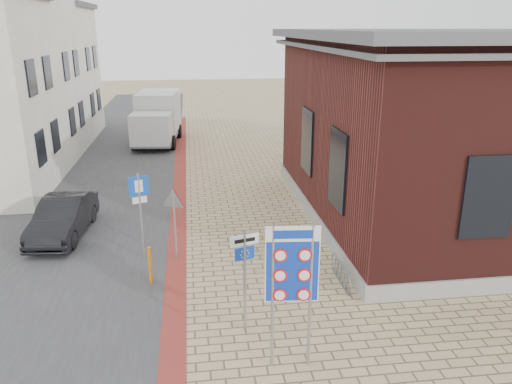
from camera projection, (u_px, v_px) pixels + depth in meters
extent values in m
plane|color=tan|center=(259.00, 333.00, 11.80)|extent=(120.00, 120.00, 0.00)
cube|color=#38383A|center=(110.00, 170.00, 25.21)|extent=(7.00, 60.00, 0.02)
cube|color=maroon|center=(179.00, 199.00, 20.94)|extent=(0.60, 40.00, 0.02)
cube|color=gray|center=(462.00, 206.00, 19.43)|extent=(12.15, 12.15, 0.50)
cube|color=#461916|center=(474.00, 123.00, 18.41)|extent=(12.00, 12.00, 6.00)
cube|color=#505055|center=(486.00, 34.00, 17.41)|extent=(13.00, 13.00, 0.30)
cube|color=#505055|center=(485.00, 46.00, 17.54)|extent=(12.70, 12.70, 0.15)
cube|color=black|center=(338.00, 169.00, 15.05)|extent=(0.12, 1.60, 2.40)
cube|color=black|center=(308.00, 141.00, 18.81)|extent=(0.12, 1.60, 2.40)
cube|color=black|center=(489.00, 197.00, 12.59)|extent=(1.40, 0.12, 2.20)
cube|color=black|center=(41.00, 148.00, 20.32)|extent=(0.10, 1.10, 1.40)
cube|color=black|center=(55.00, 136.00, 22.57)|extent=(0.10, 1.10, 1.40)
cube|color=black|center=(31.00, 78.00, 19.43)|extent=(0.10, 1.10, 1.40)
cube|color=black|center=(47.00, 72.00, 21.69)|extent=(0.10, 1.10, 1.40)
cube|color=beige|center=(2.00, 77.00, 25.95)|extent=(7.00, 6.00, 8.80)
cube|color=black|center=(72.00, 121.00, 25.96)|extent=(0.10, 1.10, 1.40)
cube|color=black|center=(81.00, 114.00, 28.21)|extent=(0.10, 1.10, 1.40)
cube|color=black|center=(66.00, 66.00, 25.07)|extent=(0.10, 1.10, 1.40)
cube|color=black|center=(76.00, 63.00, 27.33)|extent=(0.10, 1.10, 1.40)
cube|color=beige|center=(36.00, 74.00, 31.72)|extent=(7.00, 6.00, 8.00)
cube|color=#505055|center=(26.00, 5.00, 30.41)|extent=(7.40, 6.40, 0.30)
cube|color=black|center=(93.00, 104.00, 31.60)|extent=(0.10, 1.10, 1.40)
cube|color=black|center=(99.00, 99.00, 33.86)|extent=(0.10, 1.10, 1.40)
cube|color=black|center=(88.00, 59.00, 30.72)|extent=(0.10, 1.10, 1.40)
cube|color=black|center=(95.00, 57.00, 32.97)|extent=(0.10, 1.10, 1.40)
torus|color=slate|center=(347.00, 283.00, 13.55)|extent=(0.04, 0.60, 0.60)
torus|color=slate|center=(344.00, 278.00, 13.83)|extent=(0.04, 0.60, 0.60)
torus|color=slate|center=(341.00, 273.00, 14.11)|extent=(0.04, 0.60, 0.60)
torus|color=slate|center=(338.00, 268.00, 14.39)|extent=(0.04, 0.60, 0.60)
torus|color=slate|center=(335.00, 263.00, 14.67)|extent=(0.04, 0.60, 0.60)
cube|color=slate|center=(340.00, 281.00, 14.19)|extent=(0.08, 1.60, 0.04)
imported|color=black|center=(63.00, 218.00, 17.10)|extent=(1.75, 4.17, 1.34)
cube|color=slate|center=(158.00, 136.00, 30.76)|extent=(2.79, 5.97, 0.27)
cube|color=silver|center=(151.00, 129.00, 28.56)|extent=(2.41, 2.03, 1.72)
cube|color=black|center=(149.00, 126.00, 27.69)|extent=(2.04, 0.27, 0.86)
cube|color=silver|center=(159.00, 111.00, 31.23)|extent=(2.71, 4.06, 2.36)
cylinder|color=black|center=(134.00, 143.00, 29.11)|extent=(0.35, 0.88, 0.86)
cylinder|color=black|center=(173.00, 143.00, 29.19)|extent=(0.35, 0.88, 0.86)
cylinder|color=black|center=(144.00, 131.00, 32.36)|extent=(0.35, 0.88, 0.86)
cylinder|color=black|center=(179.00, 131.00, 32.44)|extent=(0.35, 0.88, 0.86)
cylinder|color=gray|center=(272.00, 299.00, 10.18)|extent=(0.07, 0.07, 3.21)
cylinder|color=gray|center=(310.00, 298.00, 10.21)|extent=(0.07, 0.07, 3.21)
cube|color=white|center=(292.00, 265.00, 9.95)|extent=(1.10, 0.15, 1.65)
cube|color=#0E32B1|center=(292.00, 265.00, 9.95)|extent=(1.05, 0.15, 1.61)
cube|color=white|center=(293.00, 234.00, 9.74)|extent=(1.05, 0.15, 0.31)
cylinder|color=gray|center=(245.00, 280.00, 11.64)|extent=(0.07, 0.07, 2.57)
cube|color=white|center=(244.00, 240.00, 11.32)|extent=(0.68, 0.23, 0.25)
cube|color=#0F38B7|center=(245.00, 253.00, 11.42)|extent=(0.46, 0.17, 0.31)
cylinder|color=gray|center=(141.00, 217.00, 15.21)|extent=(0.07, 0.07, 2.75)
cube|color=blue|center=(139.00, 186.00, 14.90)|extent=(0.58, 0.25, 0.61)
cube|color=white|center=(140.00, 200.00, 15.04)|extent=(0.43, 0.19, 0.20)
cylinder|color=gray|center=(175.00, 226.00, 15.29)|extent=(0.07, 0.07, 2.19)
cylinder|color=orange|center=(150.00, 266.00, 13.92)|extent=(0.12, 0.12, 1.11)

